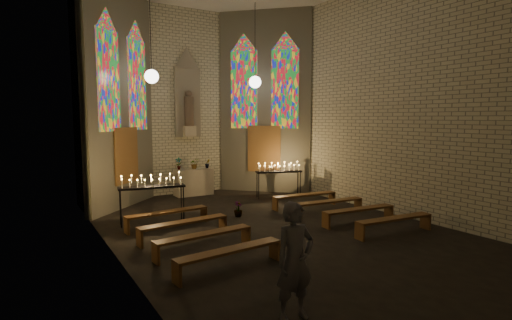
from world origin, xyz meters
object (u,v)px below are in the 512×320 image
Objects in this scene: altar at (194,182)px; votive_stand_right at (279,169)px; visitor at (295,261)px; aisle_flower_pot at (238,209)px; votive_stand_left at (152,183)px.

altar is 0.82× the size of votive_stand_right.
visitor reaches higher than altar.
aisle_flower_pot is 6.15m from visitor.
altar is 3.27m from votive_stand_right.
visitor is at bearing -103.93° from votive_stand_right.
votive_stand_right is at bearing 33.17° from aisle_flower_pot.
votive_stand_right reaches higher than altar.
votive_stand_left is 6.27m from visitor.
aisle_flower_pot is at bearing -3.15° from votive_stand_left.
votive_stand_right is at bearing 22.86° from votive_stand_left.
votive_stand_left is at bearing 167.11° from aisle_flower_pot.
altar is 3.13× the size of aisle_flower_pot.
visitor is (-4.82, -7.43, -0.19)m from votive_stand_right.
votive_stand_right is (5.02, 1.17, -0.07)m from votive_stand_left.
aisle_flower_pot is 0.25× the size of votive_stand_left.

